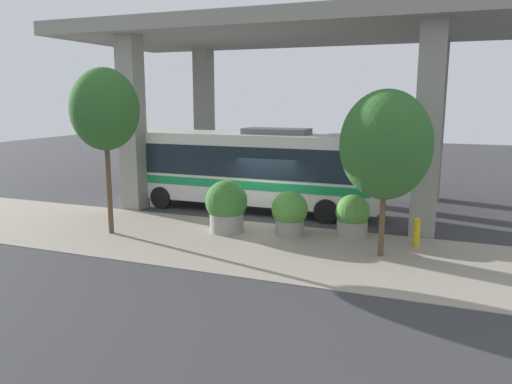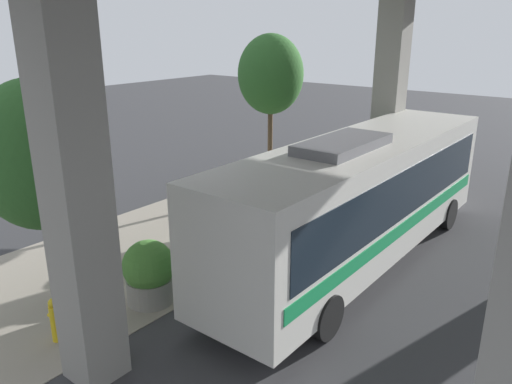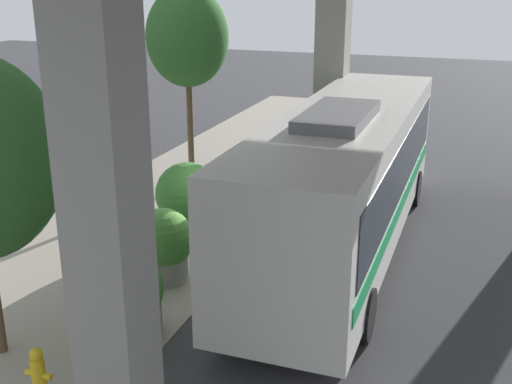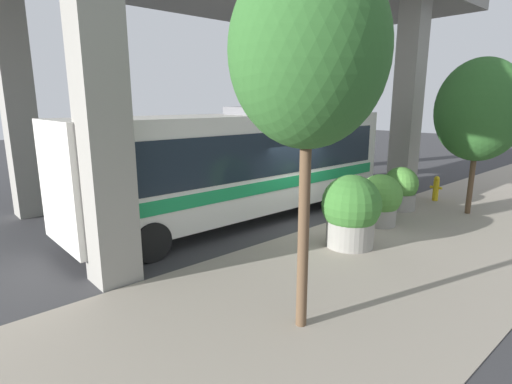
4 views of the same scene
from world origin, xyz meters
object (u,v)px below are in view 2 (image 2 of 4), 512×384
(bus, at_px, (361,194))
(fire_hydrant, at_px, (55,320))
(planter_front, at_px, (149,273))
(planter_back, at_px, (200,236))
(planter_middle, at_px, (240,203))
(street_tree_near, at_px, (39,155))
(street_tree_far, at_px, (271,75))

(bus, bearing_deg, fire_hydrant, -113.36)
(bus, bearing_deg, planter_front, -119.42)
(bus, xyz_separation_m, planter_front, (-2.83, -5.01, -1.23))
(fire_hydrant, distance_m, planter_back, 4.47)
(planter_middle, xyz_separation_m, street_tree_near, (-0.88, -5.78, 2.56))
(planter_front, xyz_separation_m, street_tree_far, (-2.77, 8.44, 3.78))
(planter_back, bearing_deg, bus, 39.96)
(planter_middle, relative_size, street_tree_far, 0.33)
(fire_hydrant, relative_size, street_tree_far, 0.17)
(fire_hydrant, relative_size, planter_middle, 0.51)
(fire_hydrant, distance_m, street_tree_far, 11.68)
(bus, height_order, street_tree_far, street_tree_far)
(street_tree_near, xyz_separation_m, street_tree_far, (-0.87, 9.70, 1.00))
(planter_middle, bearing_deg, planter_front, -77.28)
(bus, relative_size, street_tree_near, 2.16)
(bus, distance_m, planter_middle, 4.00)
(planter_back, distance_m, street_tree_far, 7.60)
(planter_front, bearing_deg, street_tree_far, 108.15)
(planter_back, distance_m, street_tree_near, 4.64)
(street_tree_near, height_order, street_tree_far, street_tree_far)
(bus, bearing_deg, street_tree_near, -126.97)
(planter_front, relative_size, planter_middle, 0.79)
(planter_front, xyz_separation_m, street_tree_near, (-1.90, -1.26, 2.79))
(fire_hydrant, xyz_separation_m, planter_middle, (-0.71, 6.76, 0.48))
(planter_front, xyz_separation_m, planter_back, (-0.51, 2.22, 0.06))
(fire_hydrant, height_order, planter_front, planter_front)
(planter_back, height_order, street_tree_near, street_tree_near)
(fire_hydrant, relative_size, street_tree_near, 0.19)
(bus, relative_size, planter_middle, 5.76)
(planter_middle, height_order, street_tree_near, street_tree_near)
(planter_middle, bearing_deg, street_tree_near, -98.62)
(fire_hydrant, relative_size, planter_front, 0.64)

